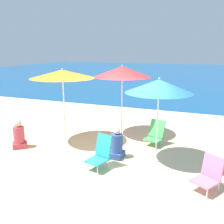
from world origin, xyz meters
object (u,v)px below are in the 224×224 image
beach_umbrella_red (122,72)px  beach_chair_teal (101,153)px  person_seated_far (19,136)px  beach_umbrella_orange (62,74)px  beach_umbrella_blue (159,86)px  beach_chair_pink (209,174)px  person_seated_near (117,146)px  beach_chair_green (155,133)px

beach_umbrella_red → beach_chair_teal: (0.32, -2.37, -1.68)m
beach_umbrella_red → person_seated_far: (-2.33, -2.08, -1.72)m
beach_chair_teal → beach_umbrella_orange: bearing=161.2°
beach_umbrella_red → beach_umbrella_orange: 1.83m
beach_umbrella_blue → beach_umbrella_orange: 2.83m
beach_umbrella_red → beach_umbrella_orange: beach_umbrella_red is taller
beach_chair_pink → person_seated_near: size_ratio=0.87×
beach_umbrella_red → beach_chair_teal: size_ratio=2.88×
beach_umbrella_blue → beach_chair_pink: size_ratio=3.00×
beach_umbrella_orange → beach_chair_pink: (4.03, -1.22, -1.71)m
beach_chair_green → person_seated_far: size_ratio=0.89×
beach_umbrella_blue → beach_chair_teal: (-1.14, -0.78, -1.52)m
beach_umbrella_red → beach_chair_pink: size_ratio=3.24×
beach_umbrella_blue → beach_chair_pink: (1.23, -0.88, -1.55)m
beach_chair_pink → beach_chair_teal: (-2.37, 0.10, 0.04)m
beach_umbrella_blue → person_seated_far: beach_umbrella_blue is taller
beach_umbrella_orange → person_seated_far: size_ratio=2.70×
beach_umbrella_blue → beach_chair_pink: beach_umbrella_blue is taller
beach_chair_green → person_seated_far: bearing=-139.4°
beach_umbrella_red → person_seated_near: size_ratio=2.82×
beach_chair_teal → beach_chair_pink: bearing=12.8°
beach_chair_teal → beach_umbrella_blue: bearing=49.7°
beach_umbrella_blue → person_seated_far: size_ratio=2.56×
beach_chair_green → person_seated_near: person_seated_near is taller
beach_chair_teal → person_seated_far: bearing=-171.0°
beach_umbrella_orange → beach_chair_pink: size_ratio=3.16×
beach_umbrella_red → beach_chair_pink: bearing=-42.5°
beach_umbrella_red → beach_umbrella_blue: bearing=-47.4°
person_seated_near → person_seated_far: 2.83m
beach_umbrella_blue → person_seated_far: 4.13m
beach_chair_green → beach_chair_teal: size_ratio=0.92×
beach_umbrella_red → beach_chair_green: bearing=-20.1°
beach_umbrella_orange → beach_chair_teal: (1.66, -1.12, -1.67)m
beach_umbrella_orange → person_seated_near: size_ratio=2.75×
beach_umbrella_blue → beach_umbrella_orange: (-2.80, 0.34, 0.15)m
beach_umbrella_blue → beach_umbrella_red: beach_umbrella_red is taller
beach_chair_teal → person_seated_near: (0.15, 0.67, -0.05)m
beach_chair_green → person_seated_near: (-0.72, -1.26, -0.02)m
beach_umbrella_red → person_seated_far: 3.57m
beach_umbrella_orange → beach_chair_teal: size_ratio=2.80×
beach_umbrella_blue → beach_chair_green: 1.94m
beach_umbrella_red → beach_chair_pink: beach_umbrella_red is taller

